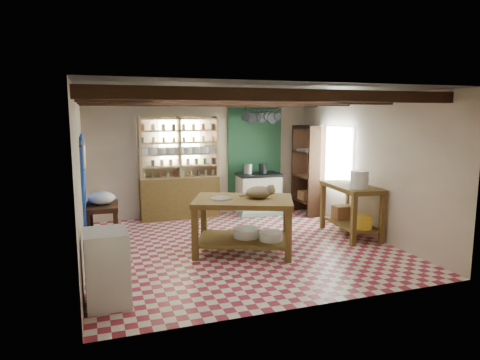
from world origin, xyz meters
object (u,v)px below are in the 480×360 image
object	(u,v)px
work_table	(243,225)
white_cabinet	(107,268)
stove	(258,193)
right_counter	(351,210)
prep_table	(103,227)
cat	(259,192)

from	to	relation	value
work_table	white_cabinet	bearing A→B (deg)	-126.16
work_table	stove	xyz separation A→B (m)	(1.25, 2.48, 0.02)
white_cabinet	right_counter	bearing A→B (deg)	17.20
prep_table	white_cabinet	xyz separation A→B (m)	(-0.02, -2.23, 0.06)
stove	right_counter	xyz separation A→B (m)	(0.96, -2.23, 0.01)
prep_table	right_counter	bearing A→B (deg)	-4.98
cat	prep_table	bearing A→B (deg)	171.00
work_table	cat	bearing A→B (deg)	11.31
stove	prep_table	xyz separation A→B (m)	(-3.42, -1.54, -0.08)
prep_table	white_cabinet	size ratio (longest dim) A/B	0.85
prep_table	white_cabinet	bearing A→B (deg)	-86.58
work_table	right_counter	world-z (taller)	right_counter
work_table	right_counter	bearing A→B (deg)	29.63
stove	right_counter	world-z (taller)	right_counter
right_counter	cat	size ratio (longest dim) A/B	3.05
stove	white_cabinet	size ratio (longest dim) A/B	1.06
prep_table	right_counter	size ratio (longest dim) A/B	0.57
right_counter	stove	bearing A→B (deg)	118.24
right_counter	work_table	bearing A→B (deg)	-168.66
work_table	cat	xyz separation A→B (m)	(0.25, -0.05, 0.55)
work_table	stove	world-z (taller)	stove
prep_table	right_counter	distance (m)	4.43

